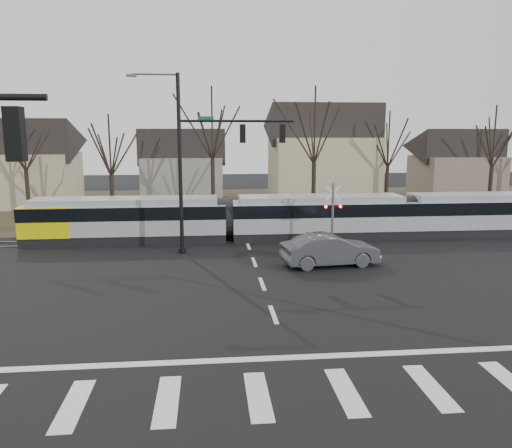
{
  "coord_description": "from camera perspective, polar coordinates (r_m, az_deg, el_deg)",
  "views": [
    {
      "loc": [
        -2.44,
        -16.22,
        6.92
      ],
      "look_at": [
        0.0,
        9.0,
        2.3
      ],
      "focal_mm": 35.0,
      "sensor_mm": 36.0,
      "label": 1
    }
  ],
  "objects": [
    {
      "name": "ground",
      "position": [
        17.8,
        2.86,
        -12.55
      ],
      "size": [
        140.0,
        140.0,
        0.0
      ],
      "primitive_type": "plane",
      "color": "black"
    },
    {
      "name": "grass_verge",
      "position": [
        48.78,
        -2.6,
        2.17
      ],
      "size": [
        140.0,
        28.0,
        0.01
      ],
      "primitive_type": "cube",
      "color": "#38331E",
      "rests_on": "ground"
    },
    {
      "name": "crosswalk",
      "position": [
        14.25,
        5.32,
        -18.73
      ],
      "size": [
        27.0,
        2.6,
        0.01
      ],
      "color": "silver",
      "rests_on": "ground"
    },
    {
      "name": "stop_line",
      "position": [
        16.18,
        3.81,
        -14.99
      ],
      "size": [
        28.0,
        0.35,
        0.01
      ],
      "primitive_type": "cube",
      "color": "silver",
      "rests_on": "ground"
    },
    {
      "name": "lane_dashes",
      "position": [
        33.04,
        -1.17,
        -1.75
      ],
      "size": [
        0.18,
        30.0,
        0.01
      ],
      "color": "silver",
      "rests_on": "ground"
    },
    {
      "name": "rail_pair",
      "position": [
        32.84,
        -1.14,
        -1.78
      ],
      "size": [
        90.0,
        1.52,
        0.06
      ],
      "color": "#59595E",
      "rests_on": "ground"
    },
    {
      "name": "tram",
      "position": [
        33.46,
        7.07,
        1.02
      ],
      "size": [
        37.62,
        2.79,
        2.85
      ],
      "color": "gray",
      "rests_on": "ground"
    },
    {
      "name": "sedan",
      "position": [
        26.65,
        8.49,
        -2.95
      ],
      "size": [
        3.08,
        5.59,
        1.69
      ],
      "primitive_type": "imported",
      "rotation": [
        0.0,
        0.0,
        1.7
      ],
      "color": "#404246",
      "rests_on": "ground"
    },
    {
      "name": "signal_pole_far",
      "position": [
        28.75,
        -5.51,
        7.85
      ],
      "size": [
        9.28,
        0.44,
        10.2
      ],
      "color": "black",
      "rests_on": "ground"
    },
    {
      "name": "rail_crossing_signal",
      "position": [
        30.37,
        8.73,
        0.67
      ],
      "size": [
        1.08,
        0.36,
        4.0
      ],
      "color": "#59595B",
      "rests_on": "ground"
    },
    {
      "name": "tree_row",
      "position": [
        42.5,
        0.48,
        7.74
      ],
      "size": [
        59.2,
        7.2,
        10.0
      ],
      "color": "black",
      "rests_on": "ground"
    },
    {
      "name": "house_a",
      "position": [
        53.26,
        -24.95,
        6.73
      ],
      "size": [
        9.72,
        8.64,
        8.6
      ],
      "color": "tan",
      "rests_on": "ground"
    },
    {
      "name": "house_b",
      "position": [
        52.37,
        -8.38,
        6.99
      ],
      "size": [
        8.64,
        7.56,
        7.65
      ],
      "color": "slate",
      "rests_on": "ground"
    },
    {
      "name": "house_c",
      "position": [
        50.56,
        7.64,
        8.33
      ],
      "size": [
        10.8,
        8.64,
        10.1
      ],
      "color": "tan",
      "rests_on": "ground"
    },
    {
      "name": "house_d",
      "position": [
        57.72,
        21.9,
        6.66
      ],
      "size": [
        8.64,
        7.56,
        7.65
      ],
      "color": "#6C5B4F",
      "rests_on": "ground"
    }
  ]
}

